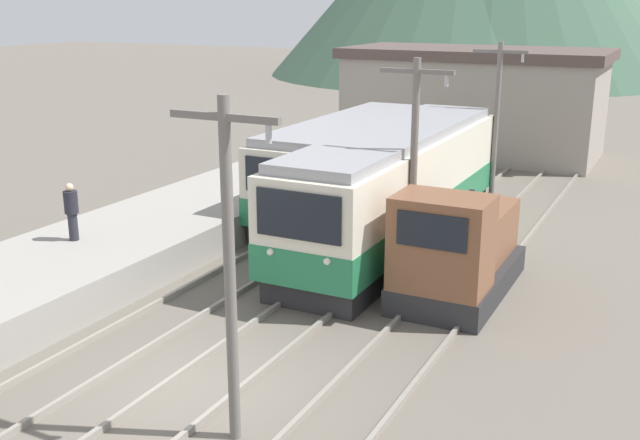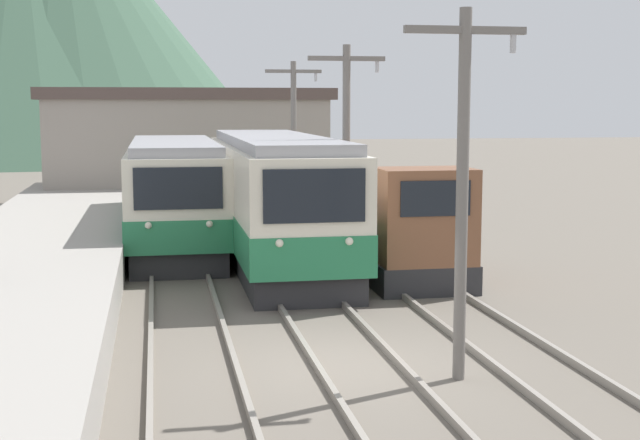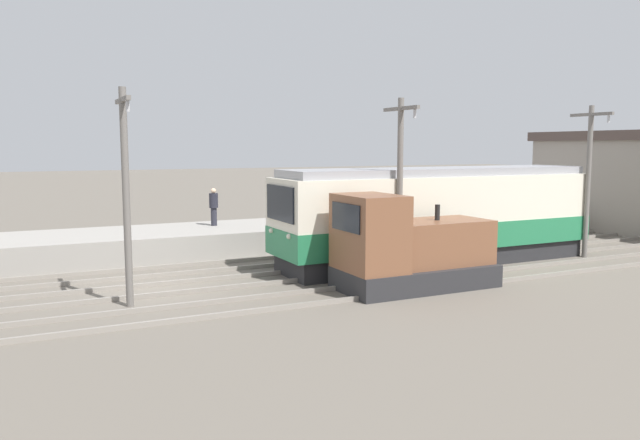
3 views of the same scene
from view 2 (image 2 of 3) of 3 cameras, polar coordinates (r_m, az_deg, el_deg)
ground_plane at (r=15.70m, az=1.57°, el=-9.30°), size 200.00×200.00×0.00m
track_left at (r=15.37m, az=-8.08°, el=-9.47°), size 1.54×60.00×0.14m
track_center at (r=15.72m, az=2.30°, el=-9.01°), size 1.54×60.00×0.14m
track_right at (r=16.62m, az=12.54°, el=-8.27°), size 1.54×60.00×0.14m
commuter_train_left at (r=27.89m, az=-9.30°, el=1.31°), size 2.84×10.17×3.42m
commuter_train_center at (r=25.58m, az=-2.89°, el=1.06°), size 2.84×12.96×3.64m
shunting_locomotive at (r=23.00m, az=5.66°, el=-0.90°), size 2.40×5.03×3.00m
catenary_mast_near at (r=14.52m, az=9.14°, el=2.61°), size 2.00×0.20×6.03m
catenary_mast_mid at (r=23.04m, az=1.71°, el=4.43°), size 2.00×0.20×6.03m
catenary_mast_far at (r=31.76m, az=-1.68°, el=5.25°), size 2.00×0.20×6.03m
station_building at (r=40.77m, az=-8.49°, el=4.67°), size 12.60×6.30×5.22m
mountain_backdrop at (r=83.85m, az=-17.42°, el=12.05°), size 43.16×41.31×23.90m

